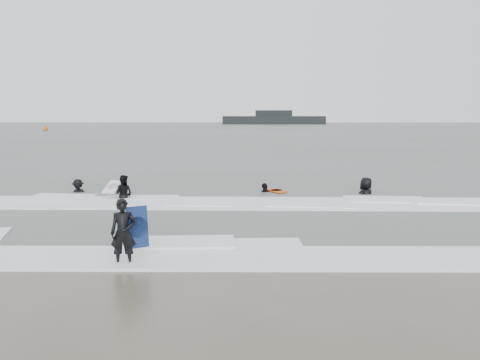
{
  "coord_description": "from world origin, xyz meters",
  "views": [
    {
      "loc": [
        0.37,
        -11.29,
        3.44
      ],
      "look_at": [
        0.0,
        5.0,
        1.1
      ],
      "focal_mm": 35.0,
      "sensor_mm": 36.0,
      "label": 1
    }
  ],
  "objects_px": {
    "surfer_centre": "(124,265)",
    "surfer_breaker": "(78,193)",
    "buoy": "(45,129)",
    "vessel_horizon": "(274,119)",
    "surfer_right_far": "(366,195)",
    "surfer_right_near": "(265,193)",
    "surfer_wading": "(124,200)"
  },
  "relations": [
    {
      "from": "surfer_right_far",
      "to": "buoy",
      "type": "bearing_deg",
      "value": -105.51
    },
    {
      "from": "surfer_right_far",
      "to": "vessel_horizon",
      "type": "bearing_deg",
      "value": -138.78
    },
    {
      "from": "surfer_right_far",
      "to": "vessel_horizon",
      "type": "xyz_separation_m",
      "value": [
        2.15,
        125.45,
        1.58
      ]
    },
    {
      "from": "surfer_right_far",
      "to": "vessel_horizon",
      "type": "distance_m",
      "value": 125.47
    },
    {
      "from": "surfer_right_near",
      "to": "vessel_horizon",
      "type": "relative_size",
      "value": 0.05
    },
    {
      "from": "surfer_right_far",
      "to": "buoy",
      "type": "distance_m",
      "value": 84.39
    },
    {
      "from": "surfer_wading",
      "to": "surfer_breaker",
      "type": "distance_m",
      "value": 2.8
    },
    {
      "from": "surfer_breaker",
      "to": "vessel_horizon",
      "type": "bearing_deg",
      "value": 80.27
    },
    {
      "from": "surfer_breaker",
      "to": "surfer_right_near",
      "type": "distance_m",
      "value": 8.08
    },
    {
      "from": "surfer_wading",
      "to": "surfer_right_far",
      "type": "height_order",
      "value": "surfer_right_far"
    },
    {
      "from": "buoy",
      "to": "vessel_horizon",
      "type": "height_order",
      "value": "vessel_horizon"
    },
    {
      "from": "surfer_breaker",
      "to": "buoy",
      "type": "distance_m",
      "value": 78.43
    },
    {
      "from": "surfer_centre",
      "to": "surfer_wading",
      "type": "bearing_deg",
      "value": 96.69
    },
    {
      "from": "surfer_right_near",
      "to": "buoy",
      "type": "distance_m",
      "value": 81.89
    },
    {
      "from": "surfer_centre",
      "to": "surfer_right_far",
      "type": "xyz_separation_m",
      "value": [
        7.77,
        9.47,
        0.0
      ]
    },
    {
      "from": "surfer_centre",
      "to": "surfer_right_near",
      "type": "distance_m",
      "value": 10.42
    },
    {
      "from": "surfer_right_far",
      "to": "surfer_right_near",
      "type": "bearing_deg",
      "value": -52.38
    },
    {
      "from": "surfer_centre",
      "to": "surfer_wading",
      "type": "distance_m",
      "value": 8.37
    },
    {
      "from": "surfer_centre",
      "to": "surfer_right_far",
      "type": "relative_size",
      "value": 0.82
    },
    {
      "from": "surfer_right_far",
      "to": "surfer_wading",
      "type": "bearing_deg",
      "value": -39.79
    },
    {
      "from": "surfer_wading",
      "to": "vessel_horizon",
      "type": "relative_size",
      "value": 0.05
    },
    {
      "from": "buoy",
      "to": "vessel_horizon",
      "type": "bearing_deg",
      "value": 48.88
    },
    {
      "from": "buoy",
      "to": "surfer_right_far",
      "type": "bearing_deg",
      "value": -57.71
    },
    {
      "from": "surfer_breaker",
      "to": "buoy",
      "type": "bearing_deg",
      "value": 111.53
    },
    {
      "from": "surfer_breaker",
      "to": "vessel_horizon",
      "type": "relative_size",
      "value": 0.05
    },
    {
      "from": "surfer_centre",
      "to": "surfer_right_far",
      "type": "distance_m",
      "value": 12.26
    },
    {
      "from": "surfer_centre",
      "to": "buoy",
      "type": "height_order",
      "value": "buoy"
    },
    {
      "from": "surfer_right_near",
      "to": "surfer_right_far",
      "type": "xyz_separation_m",
      "value": [
        4.28,
        -0.34,
        0.0
      ]
    },
    {
      "from": "surfer_breaker",
      "to": "surfer_right_near",
      "type": "relative_size",
      "value": 0.93
    },
    {
      "from": "surfer_centre",
      "to": "buoy",
      "type": "distance_m",
      "value": 89.01
    },
    {
      "from": "surfer_centre",
      "to": "surfer_breaker",
      "type": "height_order",
      "value": "surfer_centre"
    },
    {
      "from": "surfer_wading",
      "to": "surfer_right_near",
      "type": "bearing_deg",
      "value": -146.89
    }
  ]
}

